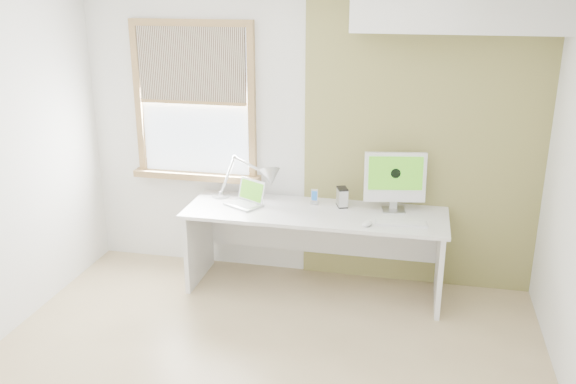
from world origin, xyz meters
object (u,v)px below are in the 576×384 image
(imac, at_px, (395,178))
(laptop, at_px, (247,199))
(desk, at_px, (316,230))
(external_drive, at_px, (342,197))
(desk_lamp, at_px, (261,179))

(imac, bearing_deg, laptop, -174.06)
(desk, relative_size, external_drive, 13.21)
(desk, xyz_separation_m, laptop, (-0.61, -0.02, 0.25))
(external_drive, height_order, imac, imac)
(desk, relative_size, laptop, 5.84)
(laptop, bearing_deg, desk, 1.67)
(imac, bearing_deg, desk, -170.08)
(desk_lamp, bearing_deg, imac, 1.49)
(desk, height_order, laptop, laptop)
(laptop, xyz_separation_m, external_drive, (0.81, 0.13, 0.03))
(desk, relative_size, imac, 4.26)
(laptop, xyz_separation_m, imac, (1.25, 0.13, 0.23))
(laptop, bearing_deg, imac, 5.94)
(desk_lamp, height_order, laptop, desk_lamp)
(desk, height_order, desk_lamp, desk_lamp)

